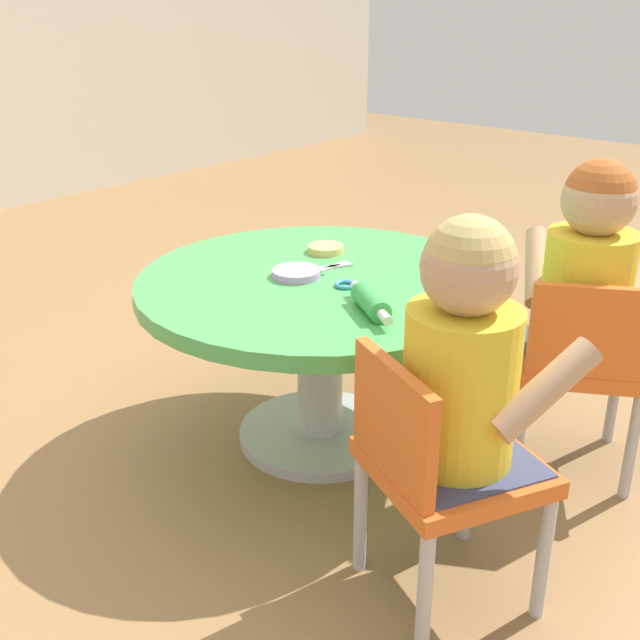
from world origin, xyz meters
TOP-DOWN VIEW (x-y plane):
  - ground_plane at (0.00, 0.00)m, footprint 10.00×10.00m
  - craft_table at (0.00, 0.00)m, footprint 0.93×0.93m
  - child_chair_left at (-0.31, -0.56)m, footprint 0.40×0.40m
  - seated_child_left at (-0.28, -0.58)m, footprint 0.43×0.39m
  - child_chair_right at (0.30, -0.57)m, footprint 0.41×0.41m
  - seated_child_right at (0.33, -0.55)m, footprint 0.43×0.41m
  - rolling_pin at (-0.10, -0.24)m, footprint 0.15×0.20m
  - craft_scissors at (0.04, 0.03)m, footprint 0.14×0.09m
  - playdough_blob_0 at (-0.04, 0.05)m, footprint 0.12×0.12m
  - playdough_blob_1 at (0.16, 0.12)m, footprint 0.10×0.10m
  - cookie_cutter_0 at (0.33, -0.15)m, footprint 0.07×0.07m
  - cookie_cutter_1 at (-0.01, -0.09)m, footprint 0.05×0.05m

SIDE VIEW (x-z plane):
  - ground_plane at x=0.00m, z-range 0.00..0.00m
  - child_chair_left at x=-0.31m, z-range 0.04..0.57m
  - child_chair_right at x=0.30m, z-range 0.04..0.57m
  - craft_table at x=0.00m, z-range 0.13..0.60m
  - craft_scissors at x=0.04m, z-range 0.47..0.47m
  - cookie_cutter_0 at x=0.33m, z-range 0.47..0.48m
  - cookie_cutter_1 at x=-0.01m, z-range 0.47..0.48m
  - playdough_blob_0 at x=-0.04m, z-range 0.47..0.49m
  - playdough_blob_1 at x=0.16m, z-range 0.47..0.49m
  - rolling_pin at x=-0.10m, z-range 0.47..0.52m
  - seated_child_left at x=-0.28m, z-range 0.28..0.79m
  - seated_child_right at x=0.33m, z-range 0.28..0.79m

